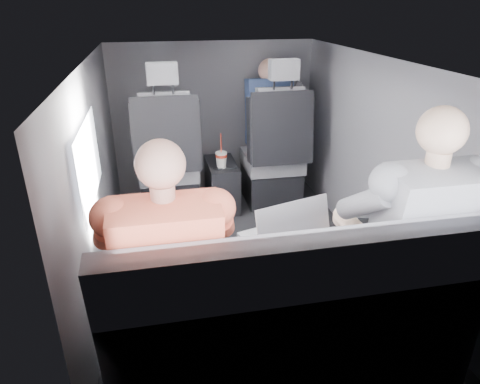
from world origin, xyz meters
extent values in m
plane|color=black|center=(0.00, 0.00, 0.00)|extent=(2.60, 2.60, 0.00)
plane|color=#B2B2AD|center=(0.00, 0.00, 1.35)|extent=(2.60, 2.60, 0.00)
cube|color=#56565B|center=(-0.90, 0.00, 0.68)|extent=(0.02, 2.60, 1.35)
cube|color=#56565B|center=(0.90, 0.00, 0.68)|extent=(0.02, 2.60, 1.35)
cube|color=#56565B|center=(0.00, 1.30, 0.68)|extent=(1.80, 0.02, 1.35)
cube|color=#56565B|center=(0.00, -1.30, 0.68)|extent=(1.80, 0.02, 1.35)
cube|color=white|center=(-0.88, -0.30, 0.90)|extent=(0.02, 0.75, 0.42)
cube|color=black|center=(0.45, 0.67, 0.80)|extent=(0.35, 0.11, 0.59)
cube|color=black|center=(-0.45, 0.92, 0.15)|extent=(0.46, 0.48, 0.30)
cube|color=slate|center=(-0.45, 0.90, 0.38)|extent=(0.48, 0.46, 0.14)
cube|color=slate|center=(-0.45, 0.70, 0.75)|extent=(0.38, 0.18, 0.61)
cube|color=black|center=(-0.67, 0.70, 0.72)|extent=(0.08, 0.21, 0.53)
cube|color=black|center=(-0.23, 0.70, 0.72)|extent=(0.08, 0.21, 0.53)
cube|color=black|center=(-0.45, 0.64, 0.74)|extent=(0.50, 0.11, 0.58)
cube|color=slate|center=(-0.45, 0.66, 1.19)|extent=(0.22, 0.10, 0.15)
cube|color=black|center=(0.45, 0.92, 0.15)|extent=(0.46, 0.48, 0.30)
cube|color=slate|center=(0.45, 0.90, 0.38)|extent=(0.48, 0.46, 0.14)
cube|color=slate|center=(0.45, 0.70, 0.75)|extent=(0.38, 0.18, 0.61)
cube|color=black|center=(0.23, 0.70, 0.72)|extent=(0.08, 0.21, 0.53)
cube|color=black|center=(0.67, 0.70, 0.72)|extent=(0.08, 0.21, 0.53)
cube|color=black|center=(0.45, 0.64, 0.74)|extent=(0.50, 0.11, 0.58)
cube|color=slate|center=(0.45, 0.66, 1.19)|extent=(0.22, 0.10, 0.15)
cube|color=black|center=(0.00, 0.88, 0.20)|extent=(0.24, 0.48, 0.40)
cylinder|color=black|center=(-0.05, 0.76, 0.41)|extent=(0.09, 0.09, 0.01)
cylinder|color=black|center=(0.06, 0.76, 0.41)|extent=(0.09, 0.09, 0.01)
cube|color=slate|center=(0.00, -1.02, 0.23)|extent=(1.60, 0.50, 0.45)
cube|color=slate|center=(0.00, -1.25, 0.68)|extent=(1.60, 0.17, 0.47)
cylinder|color=red|center=(-0.02, 0.77, 0.51)|extent=(0.10, 0.10, 0.02)
cylinder|color=white|center=(-0.02, 0.77, 0.53)|extent=(0.10, 0.10, 0.01)
cylinder|color=red|center=(-0.02, 0.77, 0.61)|extent=(0.01, 0.01, 0.16)
cube|color=silver|center=(-0.56, -0.76, 0.59)|extent=(0.35, 0.27, 0.02)
cube|color=silver|center=(-0.56, -0.78, 0.60)|extent=(0.27, 0.16, 0.00)
cube|color=silver|center=(-0.56, -0.70, 0.60)|extent=(0.10, 0.06, 0.00)
cube|color=silver|center=(-0.56, -0.91, 0.71)|extent=(0.32, 0.11, 0.22)
cube|color=silver|center=(-0.56, -0.90, 0.70)|extent=(0.28, 0.09, 0.19)
cube|color=silver|center=(0.05, -0.73, 0.59)|extent=(0.44, 0.36, 0.02)
cube|color=silver|center=(0.05, -0.74, 0.60)|extent=(0.34, 0.23, 0.00)
cube|color=silver|center=(0.05, -0.65, 0.60)|extent=(0.13, 0.09, 0.00)
cube|color=silver|center=(0.05, -0.89, 0.72)|extent=(0.39, 0.18, 0.25)
cube|color=silver|center=(0.05, -0.89, 0.72)|extent=(0.34, 0.15, 0.22)
cube|color=black|center=(0.62, -0.78, 0.59)|extent=(0.38, 0.31, 0.02)
cube|color=black|center=(0.62, -0.80, 0.60)|extent=(0.29, 0.20, 0.00)
cube|color=black|center=(0.62, -0.71, 0.60)|extent=(0.11, 0.08, 0.00)
cube|color=black|center=(0.62, -0.92, 0.70)|extent=(0.33, 0.16, 0.22)
cube|color=silver|center=(0.62, -0.92, 0.70)|extent=(0.29, 0.14, 0.18)
cube|color=#35353A|center=(-0.63, -0.90, 0.51)|extent=(0.15, 0.44, 0.13)
cube|color=#35353A|center=(-0.42, -0.90, 0.51)|extent=(0.15, 0.44, 0.13)
cube|color=#35353A|center=(-0.63, -0.67, 0.23)|extent=(0.13, 0.13, 0.45)
cube|color=#35353A|center=(-0.42, -0.67, 0.23)|extent=(0.13, 0.13, 0.45)
cube|color=#E66D4B|center=(-0.52, -1.10, 0.76)|extent=(0.40, 0.27, 0.54)
sphere|color=tan|center=(-0.52, -1.07, 1.15)|extent=(0.18, 0.18, 0.18)
cylinder|color=tan|center=(-0.72, -0.82, 0.67)|extent=(0.11, 0.28, 0.12)
cylinder|color=tan|center=(-0.33, -0.82, 0.67)|extent=(0.11, 0.28, 0.12)
cube|color=#304A6C|center=(0.45, -0.90, 0.52)|extent=(0.16, 0.47, 0.14)
cube|color=#304A6C|center=(0.68, -0.90, 0.52)|extent=(0.16, 0.47, 0.14)
cube|color=#304A6C|center=(0.45, -0.65, 0.23)|extent=(0.14, 0.14, 0.45)
cube|color=#304A6C|center=(0.68, -0.65, 0.23)|extent=(0.14, 0.14, 0.45)
cube|color=gray|center=(0.56, -1.10, 0.78)|extent=(0.43, 0.29, 0.58)
sphere|color=beige|center=(0.56, -1.07, 1.20)|extent=(0.19, 0.19, 0.19)
cylinder|color=beige|center=(0.35, -0.82, 0.69)|extent=(0.12, 0.30, 0.13)
cylinder|color=beige|center=(0.78, -0.82, 0.69)|extent=(0.12, 0.30, 0.13)
cube|color=#304A6C|center=(0.46, 1.08, 0.78)|extent=(0.39, 0.25, 0.57)
sphere|color=tan|center=(0.46, 1.10, 1.12)|extent=(0.20, 0.20, 0.20)
cube|color=#304A6C|center=(0.46, 1.14, 0.49)|extent=(0.33, 0.39, 0.12)
camera|label=1|loc=(-0.53, -2.49, 1.67)|focal=32.00mm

